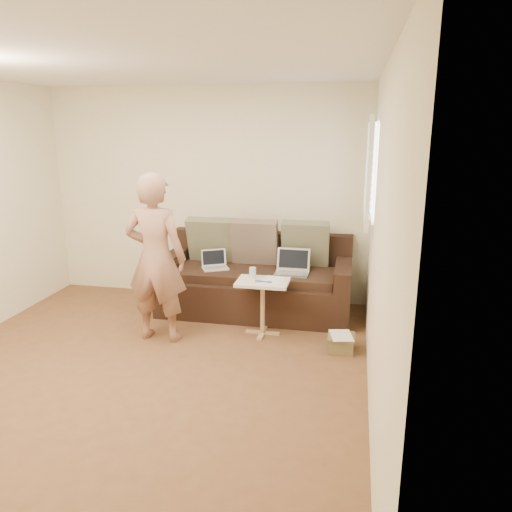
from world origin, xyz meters
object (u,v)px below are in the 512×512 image
object	(u,v)px
laptop_silver	(291,274)
laptop_white	(215,269)
drinking_glass	(253,273)
side_table	(263,307)
person	(156,258)
striped_box	(341,343)
sofa	(255,277)

from	to	relation	value
laptop_silver	laptop_white	size ratio (longest dim) A/B	1.29
laptop_silver	drinking_glass	distance (m)	0.58
laptop_white	drinking_glass	distance (m)	0.74
side_table	drinking_glass	xyz separation A→B (m)	(-0.12, 0.06, 0.35)
laptop_white	drinking_glass	xyz separation A→B (m)	(0.54, -0.48, 0.13)
person	striped_box	bearing A→B (deg)	-176.58
laptop_silver	side_table	bearing A→B (deg)	-114.57
person	side_table	distance (m)	1.21
laptop_silver	drinking_glass	size ratio (longest dim) A/B	3.13
person	striped_box	size ratio (longest dim) A/B	6.61
laptop_silver	side_table	distance (m)	0.60
sofa	drinking_glass	world-z (taller)	sofa
side_table	drinking_glass	world-z (taller)	drinking_glass
laptop_white	striped_box	size ratio (longest dim) A/B	1.12
laptop_silver	person	size ratio (longest dim) A/B	0.22
sofa	laptop_silver	distance (m)	0.46
laptop_silver	striped_box	distance (m)	1.06
person	striped_box	world-z (taller)	person
laptop_white	person	size ratio (longest dim) A/B	0.17
sofa	drinking_glass	distance (m)	0.62
laptop_silver	laptop_white	world-z (taller)	laptop_silver
sofa	drinking_glass	bearing A→B (deg)	-81.44
drinking_glass	striped_box	size ratio (longest dim) A/B	0.46
laptop_silver	sofa	bearing A→B (deg)	165.02
laptop_silver	person	bearing A→B (deg)	-146.41
side_table	laptop_silver	bearing A→B (deg)	65.16
sofa	striped_box	distance (m)	1.40
sofa	laptop_white	size ratio (longest dim) A/B	7.54
side_table	drinking_glass	distance (m)	0.38
person	drinking_glass	size ratio (longest dim) A/B	14.32
person	side_table	size ratio (longest dim) A/B	2.92
side_table	sofa	bearing A→B (deg)	107.95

